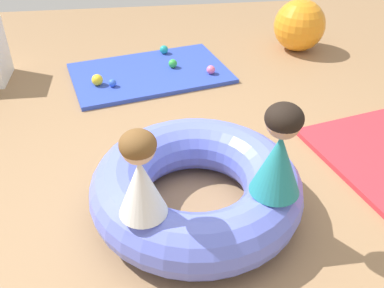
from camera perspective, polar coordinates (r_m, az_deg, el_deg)
The scene contains 11 objects.
ground_plane at distance 2.87m, azimuth 1.54°, elevation -6.49°, with size 8.00×8.00×0.00m, color #93704C.
gym_mat_center_rear at distance 4.35m, azimuth -5.61°, elevation 9.37°, with size 1.51×0.95×0.04m, color #2D47B7.
inflatable_cushion at distance 2.64m, azimuth 0.56°, elevation -5.79°, with size 1.30×1.30×0.36m, color #6070E5.
child_in_white at distance 2.08m, azimuth -6.87°, elevation -4.19°, with size 0.34×0.34×0.49m.
child_in_teal at distance 2.23m, azimuth 11.56°, elevation -0.98°, with size 0.35×0.35×0.54m.
play_ball_green at distance 4.39m, azimuth -2.57°, elevation 10.65°, with size 0.09×0.09×0.09m, color green.
play_ball_teal at distance 4.71m, azimuth -3.75°, elevation 12.43°, with size 0.09×0.09×0.09m, color teal.
play_ball_yellow at distance 4.13m, azimuth -12.50°, elevation 8.33°, with size 0.11×0.11×0.11m, color yellow.
play_ball_pink at distance 4.26m, azimuth 2.52°, elevation 9.85°, with size 0.08×0.08×0.08m, color pink.
play_ball_blue at distance 4.08m, azimuth -10.54°, elevation 7.99°, with size 0.07×0.07×0.07m, color blue.
exercise_ball_large at distance 4.96m, azimuth 14.11°, elevation 15.07°, with size 0.55×0.55×0.55m, color orange.
Camera 1 is at (-0.35, -2.11, 1.91)m, focal length 40.08 mm.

